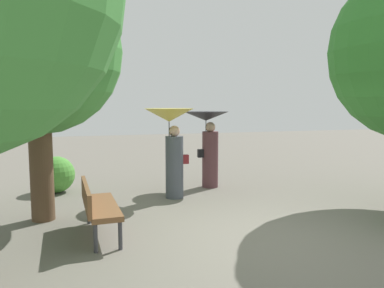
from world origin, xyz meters
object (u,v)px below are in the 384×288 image
Objects in this scene: person_left at (171,136)px; tree_near_left at (36,34)px; person_right at (208,135)px; park_bench at (97,204)px.

person_left is 3.27m from tree_near_left.
park_bench is at bearing 130.01° from person_right.
person_right is 4.46m from tree_near_left.
person_left reaches higher than person_right.
person_left is 1.05× the size of person_right.
person_right is at bearing 23.84° from tree_near_left.
person_left is at bearing 120.35° from person_right.
tree_near_left reaches higher than park_bench.
person_left is at bearing 18.29° from tree_near_left.
person_right reaches higher than park_bench.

